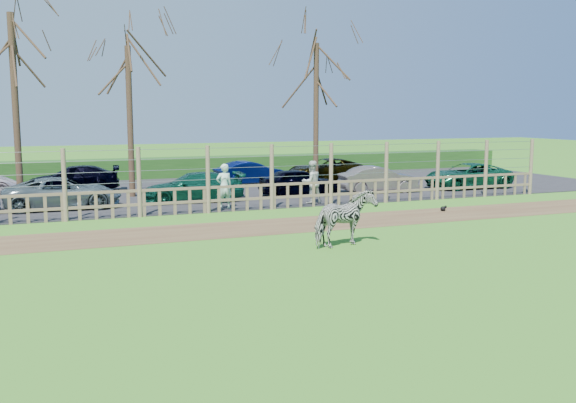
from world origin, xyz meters
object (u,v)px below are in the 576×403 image
object	(u,v)px
car_5	(379,179)
crow	(443,209)
car_4	(299,182)
car_6	(468,176)
car_12	(326,170)
visitor_a	(224,186)
car_9	(73,179)
visitor_b	(311,182)
car_3	(193,187)
tree_mid	(129,85)
tree_left	(13,62)
tree_right	(316,80)
car_2	(63,193)
car_11	(250,173)
zebra	(345,219)

from	to	relation	value
car_5	crow	bearing A→B (deg)	-177.78
car_4	car_6	distance (m)	8.68
crow	car_12	size ratio (longest dim) A/B	0.06
visitor_a	car_9	size ratio (longest dim) A/B	0.42
visitor_b	car_3	world-z (taller)	visitor_b
tree_mid	car_3	distance (m)	5.38
visitor_a	car_4	distance (m)	4.92
tree_left	tree_right	xyz separation A→B (m)	(13.50, 1.50, -0.37)
car_3	car_9	distance (m)	6.84
visitor_a	car_5	distance (m)	8.33
car_6	car_9	size ratio (longest dim) A/B	1.04
visitor_a	visitor_b	world-z (taller)	same
crow	car_6	distance (m)	7.67
tree_right	car_6	world-z (taller)	tree_right
car_2	car_11	bearing A→B (deg)	-59.77
car_4	car_9	bearing A→B (deg)	64.97
tree_left	car_11	distance (m)	12.26
car_4	car_11	distance (m)	4.72
tree_mid	car_2	size ratio (longest dim) A/B	1.58
car_2	car_6	world-z (taller)	same
car_11	car_4	bearing A→B (deg)	-175.48
tree_right	visitor_b	distance (m)	7.30
tree_mid	crow	size ratio (longest dim) A/B	25.96
tree_right	zebra	bearing A→B (deg)	-110.64
crow	car_11	distance (m)	11.46
tree_right	car_2	world-z (taller)	tree_right
visitor_b	car_12	size ratio (longest dim) A/B	0.40
tree_left	car_11	size ratio (longest dim) A/B	2.16
visitor_b	car_9	xyz separation A→B (m)	(-8.76, 7.45, -0.26)
tree_left	tree_mid	bearing A→B (deg)	12.53
crow	car_5	xyz separation A→B (m)	(0.43, 5.70, 0.54)
visitor_a	car_6	distance (m)	13.02
car_2	car_11	distance (m)	10.42
tree_mid	crow	xyz separation A→B (m)	(10.34, -8.34, -4.76)
car_9	car_12	bearing A→B (deg)	95.93
tree_mid	car_4	bearing A→B (deg)	-18.64
car_5	tree_left	bearing A→B (deg)	90.41
car_2	crow	bearing A→B (deg)	-111.42
crow	car_3	distance (m)	10.06
car_3	car_5	bearing A→B (deg)	94.32
visitor_a	car_3	xyz separation A→B (m)	(-0.64, 2.39, -0.26)
car_2	car_12	size ratio (longest dim) A/B	1.00
tree_right	visitor_a	world-z (taller)	tree_right
car_2	car_3	distance (m)	5.09
tree_left	car_5	size ratio (longest dim) A/B	2.16
car_11	tree_mid	bearing A→B (deg)	106.21
car_11	zebra	bearing A→B (deg)	167.42
car_2	tree_mid	bearing A→B (deg)	-46.62
car_2	car_5	xyz separation A→B (m)	(13.73, -0.02, 0.00)
car_6	car_4	bearing A→B (deg)	-91.95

